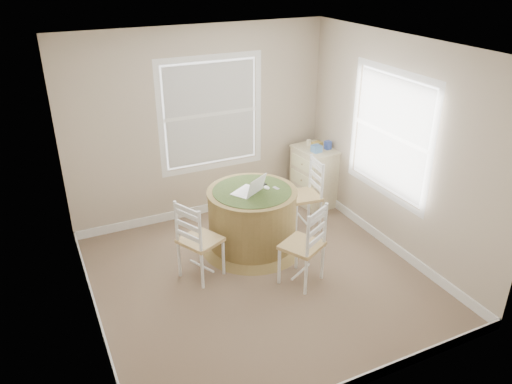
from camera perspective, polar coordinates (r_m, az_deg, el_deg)
room at (r=5.38m, az=1.18°, el=2.83°), size 3.64×3.64×2.64m
round_table at (r=6.18m, az=-0.44°, el=-2.86°), size 1.28×1.28×0.79m
chair_left at (r=5.66m, az=-6.38°, el=-5.44°), size 0.54×0.55×0.95m
chair_near at (r=5.56m, az=5.27°, el=-6.05°), size 0.56×0.55×0.95m
chair_right at (r=6.65m, az=5.44°, el=-0.39°), size 0.45×0.46×0.95m
laptop at (r=5.96m, az=-0.82°, el=0.20°), size 0.45×0.44×0.24m
mouse at (r=6.08m, az=1.24°, el=0.50°), size 0.08×0.11×0.03m
phone at (r=6.08m, az=2.30°, el=0.41°), size 0.07×0.10×0.02m
keys at (r=6.17m, az=0.91°, el=0.84°), size 0.07×0.06×0.02m
corner_chest at (r=7.34m, az=6.68°, el=1.80°), size 0.56×0.70×0.87m
tissue_box at (r=7.01m, az=6.93°, el=4.90°), size 0.13×0.13×0.10m
box_yellow at (r=7.27m, az=6.94°, el=5.49°), size 0.16×0.12×0.06m
box_blue at (r=7.15m, az=8.38°, el=5.32°), size 0.09×0.09×0.12m
cup_cream at (r=7.26m, az=5.97°, el=5.64°), size 0.07×0.07×0.09m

